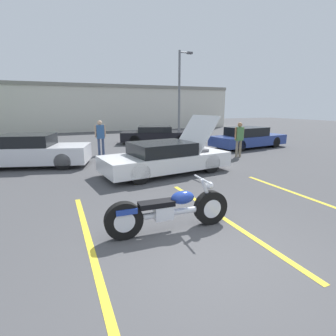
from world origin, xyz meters
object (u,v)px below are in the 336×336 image
show_car_hood_open (166,158)px  parked_car_right_row (248,138)px  parked_car_mid_left_row (32,151)px  spectator_by_show_car (239,137)px  motorcycle (169,211)px  light_pole (180,89)px  parked_car_mid_right_row (157,135)px  spectator_near_motorcycle (100,135)px

show_car_hood_open → parked_car_right_row: bearing=21.1°
show_car_hood_open → parked_car_right_row: show_car_hood_open is taller
parked_car_mid_left_row → spectator_by_show_car: size_ratio=2.82×
motorcycle → parked_car_mid_left_row: size_ratio=0.54×
light_pole → parked_car_right_row: bearing=-86.2°
spectator_by_show_car → light_pole: bearing=79.9°
parked_car_mid_right_row → spectator_by_show_car: size_ratio=3.05×
parked_car_mid_right_row → spectator_by_show_car: spectator_by_show_car is taller
show_car_hood_open → motorcycle: bearing=-119.6°
parked_car_mid_left_row → parked_car_mid_right_row: parked_car_mid_left_row is taller
parked_car_mid_right_row → parked_car_mid_left_row: bearing=-129.2°
show_car_hood_open → spectator_near_motorcycle: 4.84m
parked_car_mid_left_row → spectator_near_motorcycle: size_ratio=2.71×
parked_car_mid_left_row → spectator_near_motorcycle: 3.32m
light_pole → spectator_near_motorcycle: bearing=-137.7°
parked_car_mid_left_row → spectator_by_show_car: bearing=6.0°
parked_car_right_row → spectator_near_motorcycle: bearing=166.4°
show_car_hood_open → spectator_near_motorcycle: bearing=101.8°
light_pole → motorcycle: bearing=-116.5°
show_car_hood_open → parked_car_mid_left_row: 5.50m
parked_car_mid_right_row → parked_car_right_row: size_ratio=1.05×
show_car_hood_open → parked_car_mid_right_row: 7.84m
spectator_by_show_car → motorcycle: bearing=-136.9°
motorcycle → parked_car_right_row: (8.42, 7.84, 0.15)m
parked_car_mid_right_row → parked_car_right_row: (4.20, -3.82, 0.02)m
light_pole → show_car_hood_open: bearing=-118.0°
light_pole → spectator_by_show_car: bearing=-100.1°
motorcycle → parked_car_right_row: size_ratio=0.52×
parked_car_mid_left_row → spectator_by_show_car: spectator_by_show_car is taller
parked_car_mid_left_row → spectator_by_show_car: (8.89, -1.64, 0.36)m
light_pole → motorcycle: size_ratio=2.68×
motorcycle → parked_car_mid_right_row: size_ratio=0.50×
spectator_by_show_car → parked_car_mid_left_row: bearing=169.5°
motorcycle → show_car_hood_open: bearing=70.5°
show_car_hood_open → spectator_by_show_car: (4.35, 1.47, 0.40)m
light_pole → parked_car_right_row: size_ratio=1.41×
parked_car_right_row → spectator_near_motorcycle: size_ratio=2.80×
spectator_near_motorcycle → spectator_by_show_car: (5.93, -3.09, -0.05)m
motorcycle → parked_car_right_row: bearing=45.7°
motorcycle → show_car_hood_open: (1.73, 4.22, 0.15)m
parked_car_right_row → spectator_by_show_car: bearing=-144.4°
show_car_hood_open → spectator_near_motorcycle: show_car_hood_open is taller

